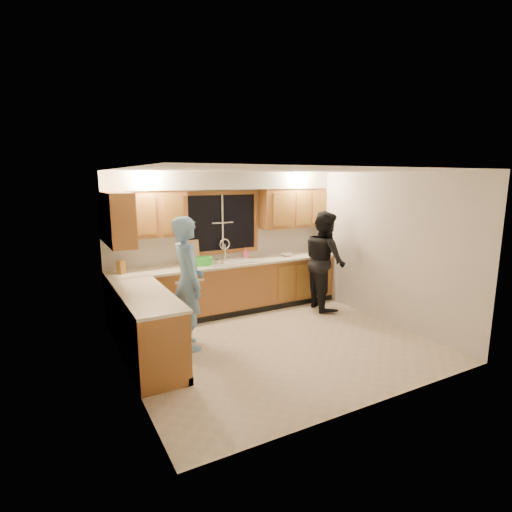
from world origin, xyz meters
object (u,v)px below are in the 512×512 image
Objects in this scene: sink at (229,265)px; dish_crate at (204,261)px; stove at (157,343)px; woman at (325,260)px; soap_bottle at (246,253)px; dishwasher at (185,297)px; bowl at (286,255)px; knife_block at (121,267)px; man at (188,283)px.

sink is 0.50m from dish_crate.
stove is 3.66m from woman.
stove is 3.00m from soap_bottle.
bowl is (2.05, 0.03, 0.54)m from dishwasher.
dishwasher is 3.90× the size of knife_block.
woman is 0.78m from bowl.
soap_bottle is (1.55, 1.25, 0.08)m from man.
knife_block is (-0.05, 1.85, 0.58)m from stove.
dishwasher is (-0.85, -0.01, -0.45)m from sink.
knife_block is at bearing 179.13° from sink.
bowl is (0.81, -0.12, -0.08)m from soap_bottle.
stove is 3.56m from bowl.
stove is at bearing 141.23° from man.
dishwasher is 3.65× the size of bowl.
dish_crate is at bearing -179.58° from bowl.
dish_crate is (-0.48, 0.00, 0.12)m from sink.
woman is at bearing -13.94° from dishwasher.
sink is 0.96× the size of stove.
sink is 2.99× the size of dish_crate.
man reaches higher than stove.
dish_crate is at bearing 54.15° from stove.
woman reaches higher than sink.
woman is at bearing -16.62° from dish_crate.
sink reaches higher than soap_bottle.
dishwasher is 1.17m from knife_block.
woman reaches higher than stove.
dish_crate is 1.28× the size of bowl.
soap_bottle reaches higher than dishwasher.
woman is at bearing -31.80° from soap_bottle.
knife_block is (-1.00, 0.04, 0.62)m from dishwasher.
man reaches higher than knife_block.
sink is 0.96m from dishwasher.
dish_crate is 1.36× the size of soap_bottle.
man is at bearing 47.62° from stove.
dishwasher is at bearing -179.01° from sink.
dish_crate is at bearing 2.32° from dishwasher.
bowl is (-0.43, 0.64, 0.04)m from woman.
stove is at bearing -134.61° from sink.
man is 1.31m from dish_crate.
stove is at bearing -148.55° from bowl.
soap_bottle is (0.40, 0.14, 0.16)m from sink.
man reaches higher than bowl.
sink is at bearing -42.33° from man.
knife_block reaches higher than dish_crate.
dish_crate reaches higher than stove.
dishwasher is at bearing -11.85° from man.
knife_block is at bearing -177.24° from soap_bottle.
man is (-1.16, -1.12, 0.08)m from sink.
knife_block is at bearing 179.71° from bowl.
dishwasher is 3.86× the size of soap_bottle.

